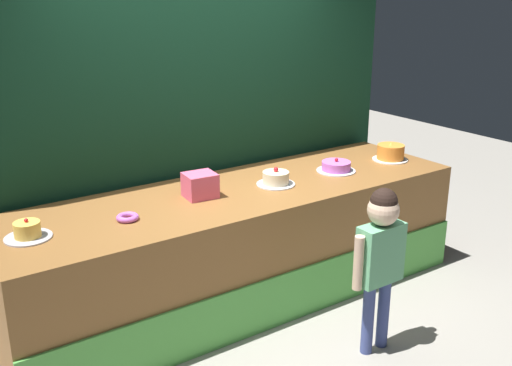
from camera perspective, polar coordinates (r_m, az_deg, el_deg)
ground_plane at (r=4.39m, az=2.14°, el=-13.31°), size 12.00×12.00×0.00m
stage_platform at (r=4.55m, az=-1.60°, el=-5.91°), size 3.54×1.04×0.87m
curtain_backdrop at (r=4.77m, az=-5.74°, el=6.65°), size 3.75×0.08×2.68m
child_figure at (r=3.86m, az=11.78°, el=-6.13°), size 0.44×0.20×1.13m
pink_box at (r=4.24m, az=-5.35°, el=-0.22°), size 0.23×0.21×0.17m
donut at (r=3.92m, az=-12.14°, el=-3.22°), size 0.14×0.14×0.04m
cake_far_left at (r=3.81m, az=-20.94°, el=-4.33°), size 0.28×0.28×0.13m
cake_center_left at (r=4.50m, az=1.90°, el=0.41°), size 0.29×0.29×0.14m
cake_center_right at (r=4.86m, az=7.64°, el=1.54°), size 0.32×0.32×0.11m
cake_far_right at (r=5.25m, az=12.70°, el=2.83°), size 0.30×0.30×0.17m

